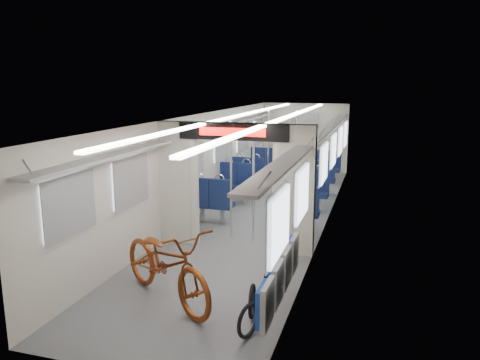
{
  "coord_description": "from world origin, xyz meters",
  "views": [
    {
      "loc": [
        2.47,
        -9.86,
        3.0
      ],
      "look_at": [
        -0.12,
        -1.24,
        1.11
      ],
      "focal_mm": 35.0,
      "sensor_mm": 36.0,
      "label": 1
    }
  ],
  "objects_px": {
    "bike_hoop_a": "(248,323)",
    "stanchion_far_left": "(268,155)",
    "seat_bay_near_left": "(225,189)",
    "stanchion_near_right": "(253,183)",
    "bicycle": "(166,263)",
    "seat_bay_far_right": "(322,170)",
    "seat_bay_far_left": "(257,167)",
    "bike_hoop_b": "(252,303)",
    "bike_hoop_c": "(271,281)",
    "seat_bay_near_right": "(303,196)",
    "stanchion_far_right": "(295,156)",
    "flip_bench": "(281,275)",
    "stanchion_near_left": "(231,180)"
  },
  "relations": [
    {
      "from": "flip_bench",
      "to": "stanchion_far_left",
      "type": "xyz_separation_m",
      "value": [
        -1.62,
        6.12,
        0.57
      ]
    },
    {
      "from": "seat_bay_near_right",
      "to": "seat_bay_far_right",
      "type": "height_order",
      "value": "seat_bay_near_right"
    },
    {
      "from": "seat_bay_far_right",
      "to": "stanchion_far_right",
      "type": "height_order",
      "value": "stanchion_far_right"
    },
    {
      "from": "bicycle",
      "to": "seat_bay_far_left",
      "type": "xyz_separation_m",
      "value": [
        -0.69,
        7.54,
        -0.01
      ]
    },
    {
      "from": "flip_bench",
      "to": "seat_bay_near_left",
      "type": "height_order",
      "value": "seat_bay_near_left"
    },
    {
      "from": "bicycle",
      "to": "stanchion_far_left",
      "type": "bearing_deg",
      "value": 34.29
    },
    {
      "from": "bike_hoop_c",
      "to": "seat_bay_far_left",
      "type": "distance_m",
      "value": 7.28
    },
    {
      "from": "seat_bay_far_left",
      "to": "stanchion_far_right",
      "type": "xyz_separation_m",
      "value": [
        1.35,
        -1.3,
        0.6
      ]
    },
    {
      "from": "bike_hoop_b",
      "to": "stanchion_near_left",
      "type": "distance_m",
      "value": 3.35
    },
    {
      "from": "flip_bench",
      "to": "stanchion_near_right",
      "type": "relative_size",
      "value": 0.92
    },
    {
      "from": "stanchion_far_left",
      "to": "bike_hoop_c",
      "type": "bearing_deg",
      "value": -76.19
    },
    {
      "from": "seat_bay_near_left",
      "to": "seat_bay_far_left",
      "type": "xyz_separation_m",
      "value": [
        0.0,
        2.98,
        -0.01
      ]
    },
    {
      "from": "bicycle",
      "to": "seat_bay_near_left",
      "type": "bearing_deg",
      "value": 42.7
    },
    {
      "from": "bike_hoop_b",
      "to": "stanchion_near_right",
      "type": "xyz_separation_m",
      "value": [
        -0.77,
        2.87,
        0.95
      ]
    },
    {
      "from": "bike_hoop_c",
      "to": "seat_bay_near_right",
      "type": "xyz_separation_m",
      "value": [
        -0.16,
        3.87,
        0.31
      ]
    },
    {
      "from": "seat_bay_near_right",
      "to": "stanchion_far_right",
      "type": "bearing_deg",
      "value": 105.95
    },
    {
      "from": "flip_bench",
      "to": "seat_bay_far_right",
      "type": "xyz_separation_m",
      "value": [
        -0.42,
        7.8,
        -0.05
      ]
    },
    {
      "from": "bicycle",
      "to": "stanchion_far_left",
      "type": "xyz_separation_m",
      "value": [
        -0.02,
        6.11,
        0.59
      ]
    },
    {
      "from": "bike_hoop_b",
      "to": "bike_hoop_a",
      "type": "bearing_deg",
      "value": -80.05
    },
    {
      "from": "seat_bay_far_right",
      "to": "stanchion_far_left",
      "type": "height_order",
      "value": "stanchion_far_left"
    },
    {
      "from": "seat_bay_near_left",
      "to": "stanchion_far_right",
      "type": "distance_m",
      "value": 2.24
    },
    {
      "from": "bicycle",
      "to": "seat_bay_far_left",
      "type": "distance_m",
      "value": 7.57
    },
    {
      "from": "seat_bay_near_left",
      "to": "stanchion_far_left",
      "type": "relative_size",
      "value": 0.93
    },
    {
      "from": "bike_hoop_a",
      "to": "stanchion_far_left",
      "type": "xyz_separation_m",
      "value": [
        -1.36,
        6.71,
        0.96
      ]
    },
    {
      "from": "bicycle",
      "to": "bike_hoop_b",
      "type": "xyz_separation_m",
      "value": [
        1.26,
        -0.11,
        -0.36
      ]
    },
    {
      "from": "flip_bench",
      "to": "bike_hoop_c",
      "type": "height_order",
      "value": "flip_bench"
    },
    {
      "from": "seat_bay_near_right",
      "to": "seat_bay_far_right",
      "type": "xyz_separation_m",
      "value": [
        -0.0,
        3.36,
        -0.01
      ]
    },
    {
      "from": "seat_bay_near_left",
      "to": "stanchion_near_right",
      "type": "bearing_deg",
      "value": -56.84
    },
    {
      "from": "bike_hoop_a",
      "to": "stanchion_far_right",
      "type": "height_order",
      "value": "stanchion_far_right"
    },
    {
      "from": "stanchion_far_left",
      "to": "flip_bench",
      "type": "bearing_deg",
      "value": -75.17
    },
    {
      "from": "bike_hoop_a",
      "to": "seat_bay_near_right",
      "type": "bearing_deg",
      "value": 91.81
    },
    {
      "from": "seat_bay_near_left",
      "to": "seat_bay_near_right",
      "type": "distance_m",
      "value": 1.87
    },
    {
      "from": "stanchion_near_right",
      "to": "seat_bay_near_left",
      "type": "bearing_deg",
      "value": 123.16
    },
    {
      "from": "bike_hoop_c",
      "to": "seat_bay_near_right",
      "type": "height_order",
      "value": "seat_bay_near_right"
    },
    {
      "from": "seat_bay_far_left",
      "to": "stanchion_far_left",
      "type": "distance_m",
      "value": 1.69
    },
    {
      "from": "bicycle",
      "to": "stanchion_near_right",
      "type": "distance_m",
      "value": 2.86
    },
    {
      "from": "bike_hoop_b",
      "to": "bike_hoop_c",
      "type": "height_order",
      "value": "bike_hoop_c"
    },
    {
      "from": "bike_hoop_a",
      "to": "stanchion_near_left",
      "type": "bearing_deg",
      "value": 110.92
    },
    {
      "from": "stanchion_far_right",
      "to": "bike_hoop_a",
      "type": "bearing_deg",
      "value": -84.36
    },
    {
      "from": "seat_bay_near_left",
      "to": "stanchion_near_right",
      "type": "distance_m",
      "value": 2.24
    },
    {
      "from": "bike_hoop_b",
      "to": "stanchion_near_left",
      "type": "bearing_deg",
      "value": 112.61
    },
    {
      "from": "bike_hoop_c",
      "to": "stanchion_near_left",
      "type": "bearing_deg",
      "value": 120.02
    },
    {
      "from": "bike_hoop_b",
      "to": "bike_hoop_c",
      "type": "distance_m",
      "value": 0.68
    },
    {
      "from": "bike_hoop_a",
      "to": "bike_hoop_b",
      "type": "relative_size",
      "value": 0.97
    },
    {
      "from": "flip_bench",
      "to": "bicycle",
      "type": "bearing_deg",
      "value": 179.85
    },
    {
      "from": "seat_bay_far_right",
      "to": "seat_bay_far_left",
      "type": "bearing_deg",
      "value": -172.36
    },
    {
      "from": "stanchion_near_right",
      "to": "bike_hoop_c",
      "type": "bearing_deg",
      "value": -68.69
    },
    {
      "from": "bike_hoop_a",
      "to": "stanchion_far_left",
      "type": "relative_size",
      "value": 0.19
    },
    {
      "from": "bike_hoop_b",
      "to": "seat_bay_far_left",
      "type": "xyz_separation_m",
      "value": [
        -1.94,
        7.65,
        0.35
      ]
    },
    {
      "from": "stanchion_far_left",
      "to": "seat_bay_far_right",
      "type": "bearing_deg",
      "value": 54.46
    }
  ]
}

